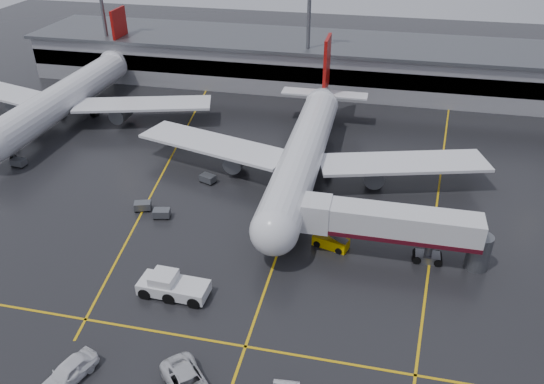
# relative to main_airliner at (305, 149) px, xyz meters

# --- Properties ---
(ground) EXTENTS (220.00, 220.00, 0.00)m
(ground) POSITION_rel_main_airliner_xyz_m (0.00, -9.70, -4.21)
(ground) COLOR black
(ground) RESTS_ON ground
(apron_line_centre) EXTENTS (0.25, 90.00, 0.02)m
(apron_line_centre) POSITION_rel_main_airliner_xyz_m (0.00, -9.70, -4.20)
(apron_line_centre) COLOR gold
(apron_line_centre) RESTS_ON ground
(apron_line_stop) EXTENTS (60.00, 0.25, 0.02)m
(apron_line_stop) POSITION_rel_main_airliner_xyz_m (0.00, -31.70, -4.20)
(apron_line_stop) COLOR gold
(apron_line_stop) RESTS_ON ground
(apron_line_left) EXTENTS (9.99, 69.35, 0.02)m
(apron_line_left) POSITION_rel_main_airliner_xyz_m (-20.00, 0.30, -4.20)
(apron_line_left) COLOR gold
(apron_line_left) RESTS_ON ground
(apron_line_right) EXTENTS (7.57, 69.64, 0.02)m
(apron_line_right) POSITION_rel_main_airliner_xyz_m (18.00, 0.30, -4.20)
(apron_line_right) COLOR gold
(apron_line_right) RESTS_ON ground
(terminal) EXTENTS (122.00, 19.00, 8.60)m
(terminal) POSITION_rel_main_airliner_xyz_m (0.00, 38.23, 0.11)
(terminal) COLOR gray
(terminal) RESTS_ON ground
(light_mast_left) EXTENTS (3.00, 1.20, 25.45)m
(light_mast_left) POSITION_rel_main_airliner_xyz_m (-45.00, 32.30, 10.27)
(light_mast_left) COLOR #595B60
(light_mast_left) RESTS_ON ground
(light_mast_mid) EXTENTS (3.00, 1.20, 25.45)m
(light_mast_mid) POSITION_rel_main_airliner_xyz_m (-5.00, 32.30, 10.27)
(light_mast_mid) COLOR #595B60
(light_mast_mid) RESTS_ON ground
(main_airliner) EXTENTS (48.80, 45.60, 14.10)m
(main_airliner) POSITION_rel_main_airliner_xyz_m (0.00, 0.00, 0.00)
(main_airliner) COLOR silver
(main_airliner) RESTS_ON ground
(second_airliner) EXTENTS (48.80, 45.60, 14.10)m
(second_airliner) POSITION_rel_main_airliner_xyz_m (-42.00, 12.00, 0.00)
(second_airliner) COLOR silver
(second_airliner) RESTS_ON ground
(jet_bridge) EXTENTS (19.90, 3.40, 6.05)m
(jet_bridge) POSITION_rel_main_airliner_xyz_m (11.87, -15.70, -0.28)
(jet_bridge) COLOR silver
(jet_bridge) RESTS_ON ground
(pushback_tractor) EXTENTS (7.01, 3.20, 2.47)m
(pushback_tractor) POSITION_rel_main_airliner_xyz_m (-8.82, -26.59, -3.23)
(pushback_tractor) COLOR silver
(pushback_tractor) RESTS_ON ground
(belt_loader) EXTENTS (4.26, 2.78, 2.50)m
(belt_loader) POSITION_rel_main_airliner_xyz_m (5.53, -15.34, -3.59)
(belt_loader) COLOR #D3A400
(belt_loader) RESTS_ON ground
(service_van_a) EXTENTS (6.34, 6.49, 1.73)m
(service_van_a) POSITION_rel_main_airliner_xyz_m (-3.23, -37.22, -3.35)
(service_van_a) COLOR silver
(service_van_a) RESTS_ON ground
(service_van_d) EXTENTS (3.63, 5.62, 1.78)m
(service_van_d) POSITION_rel_main_airliner_xyz_m (-13.20, -38.30, -3.32)
(service_van_d) COLOR white
(service_van_d) RESTS_ON ground
(baggage_cart_a) EXTENTS (2.22, 1.68, 1.12)m
(baggage_cart_a) POSITION_rel_main_airliner_xyz_m (-15.20, -13.93, -3.58)
(baggage_cart_a) COLOR #595B60
(baggage_cart_a) RESTS_ON ground
(baggage_cart_b) EXTENTS (2.30, 1.85, 1.12)m
(baggage_cart_b) POSITION_rel_main_airliner_xyz_m (-18.14, -12.86, -3.58)
(baggage_cart_b) COLOR #595B60
(baggage_cart_b) RESTS_ON ground
(baggage_cart_c) EXTENTS (2.33, 1.93, 1.12)m
(baggage_cart_c) POSITION_rel_main_airliner_xyz_m (-12.46, -4.52, -3.58)
(baggage_cart_c) COLOR #595B60
(baggage_cart_c) RESTS_ON ground
(baggage_cart_d) EXTENTS (2.34, 1.95, 1.12)m
(baggage_cart_d) POSITION_rel_main_airliner_xyz_m (-45.30, -0.66, -3.58)
(baggage_cart_d) COLOR #595B60
(baggage_cart_d) RESTS_ON ground
(baggage_cart_e) EXTENTS (2.09, 1.44, 1.12)m
(baggage_cart_e) POSITION_rel_main_airliner_xyz_m (-40.30, -5.85, -3.58)
(baggage_cart_e) COLOR #595B60
(baggage_cart_e) RESTS_ON ground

